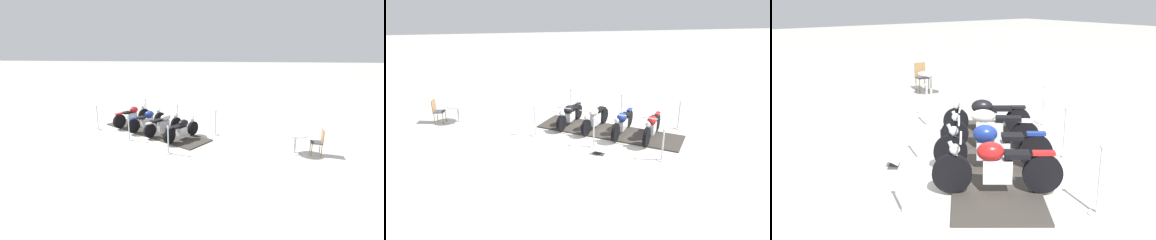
% 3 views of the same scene
% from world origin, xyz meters
% --- Properties ---
extents(ground_plane, '(80.00, 80.00, 0.00)m').
position_xyz_m(ground_plane, '(0.00, 0.00, 0.00)').
color(ground_plane, beige).
extents(display_platform, '(4.48, 5.32, 0.05)m').
position_xyz_m(display_platform, '(0.00, 0.00, 0.02)').
color(display_platform, '#38332D').
rests_on(display_platform, ground_plane).
extents(motorcycle_black, '(1.77, 1.34, 0.90)m').
position_xyz_m(motorcycle_black, '(0.95, 1.34, 0.49)').
color(motorcycle_black, black).
rests_on(motorcycle_black, display_platform).
extents(motorcycle_cream, '(1.69, 1.47, 0.90)m').
position_xyz_m(motorcycle_cream, '(0.30, 0.46, 0.50)').
color(motorcycle_cream, black).
rests_on(motorcycle_cream, display_platform).
extents(motorcycle_navy, '(1.91, 1.44, 0.96)m').
position_xyz_m(motorcycle_navy, '(-0.36, -0.42, 0.50)').
color(motorcycle_navy, black).
rests_on(motorcycle_navy, display_platform).
extents(motorcycle_maroon, '(1.83, 1.40, 0.99)m').
position_xyz_m(motorcycle_maroon, '(-1.00, -1.31, 0.52)').
color(motorcycle_maroon, black).
rests_on(motorcycle_maroon, display_platform).
extents(stanchion_left_front, '(0.29, 0.29, 1.10)m').
position_xyz_m(stanchion_left_front, '(2.58, 1.00, 0.39)').
color(stanchion_left_front, silver).
rests_on(stanchion_left_front, ground_plane).
extents(stanchion_right_front, '(0.35, 0.35, 1.13)m').
position_xyz_m(stanchion_right_front, '(0.18, 2.76, 0.34)').
color(stanchion_right_front, silver).
rests_on(stanchion_right_front, ground_plane).
extents(stanchion_left_mid, '(0.32, 0.32, 1.13)m').
position_xyz_m(stanchion_left_mid, '(1.20, -0.88, 0.37)').
color(stanchion_left_mid, silver).
rests_on(stanchion_left_mid, ground_plane).
extents(stanchion_right_mid, '(0.30, 0.30, 1.08)m').
position_xyz_m(stanchion_right_mid, '(-1.20, 0.88, 0.37)').
color(stanchion_right_mid, silver).
rests_on(stanchion_right_mid, ground_plane).
extents(stanchion_right_rear, '(0.30, 0.30, 1.06)m').
position_xyz_m(stanchion_right_rear, '(-2.58, -1.00, 0.36)').
color(stanchion_right_rear, silver).
rests_on(stanchion_right_rear, ground_plane).
extents(stanchion_left_rear, '(0.29, 0.29, 1.15)m').
position_xyz_m(stanchion_left_rear, '(-0.18, -2.76, 0.42)').
color(stanchion_left_rear, silver).
rests_on(stanchion_left_rear, ground_plane).
extents(info_placard, '(0.38, 0.42, 0.20)m').
position_xyz_m(info_placard, '(-1.78, 0.85, 0.06)').
color(info_placard, '#333338').
rests_on(info_placard, ground_plane).
extents(cafe_table, '(0.88, 0.88, 0.76)m').
position_xyz_m(cafe_table, '(2.18, 5.74, 0.58)').
color(cafe_table, '#B7B7BC').
rests_on(cafe_table, ground_plane).
extents(cafe_chair_near_table, '(0.45, 0.45, 0.98)m').
position_xyz_m(cafe_chair_near_table, '(2.30, 6.56, 0.56)').
color(cafe_chair_near_table, olive).
rests_on(cafe_chair_near_table, ground_plane).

